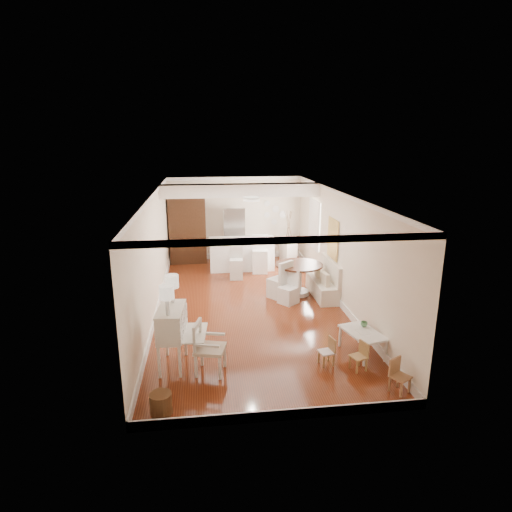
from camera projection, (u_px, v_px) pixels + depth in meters
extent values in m
plane|color=maroon|center=(249.00, 306.00, 10.64)|extent=(9.00, 9.00, 0.00)
cube|color=white|center=(249.00, 194.00, 9.90)|extent=(4.50, 9.00, 0.04)
cube|color=#EEE0C9|center=(235.00, 218.00, 14.57)|extent=(4.50, 0.04, 2.80)
cube|color=#EEE0C9|center=(284.00, 335.00, 5.97)|extent=(4.50, 0.04, 2.80)
cube|color=#EEE0C9|center=(154.00, 255.00, 10.00)|extent=(0.04, 9.00, 2.80)
cube|color=#EEE0C9|center=(340.00, 249.00, 10.54)|extent=(0.04, 9.00, 2.80)
cube|color=white|center=(241.00, 190.00, 12.05)|extent=(4.50, 0.45, 0.36)
cube|color=tan|center=(333.00, 239.00, 10.97)|extent=(0.04, 0.84, 1.04)
cube|color=white|center=(315.00, 224.00, 12.79)|extent=(0.04, 1.10, 1.40)
cylinder|color=#381E11|center=(199.00, 206.00, 14.29)|extent=(0.30, 0.03, 0.30)
cylinder|color=white|center=(251.00, 199.00, 9.43)|extent=(0.36, 0.36, 0.08)
cube|color=white|center=(172.00, 337.00, 7.72)|extent=(0.97, 0.98, 1.14)
cube|color=silver|center=(210.00, 348.00, 7.54)|extent=(0.66, 0.66, 0.95)
cylinder|color=#58351B|center=(161.00, 404.00, 6.47)|extent=(0.34, 0.34, 0.34)
cube|color=white|center=(362.00, 343.00, 8.26)|extent=(0.76, 1.03, 0.46)
cube|color=tan|center=(359.00, 356.00, 7.67)|extent=(0.33, 0.33, 0.54)
cube|color=#9B7346|center=(326.00, 351.00, 7.85)|extent=(0.30, 0.30, 0.53)
cube|color=#A4714A|center=(400.00, 376.00, 6.98)|extent=(0.38, 0.38, 0.58)
cube|color=silver|center=(323.00, 278.00, 11.23)|extent=(0.52, 1.60, 0.98)
cylinder|color=#432215|center=(299.00, 279.00, 11.34)|extent=(1.30, 1.30, 0.85)
cube|color=white|center=(289.00, 287.00, 10.74)|extent=(0.58, 0.57, 0.85)
cube|color=silver|center=(280.00, 279.00, 11.11)|extent=(0.69, 0.69, 1.02)
cube|color=white|center=(242.00, 254.00, 13.48)|extent=(2.05, 0.65, 1.03)
cube|color=silver|center=(236.00, 263.00, 12.62)|extent=(0.41, 0.41, 0.95)
cube|color=white|center=(260.00, 254.00, 13.19)|extent=(0.51, 0.51, 1.16)
cube|color=#381E11|center=(188.00, 229.00, 14.14)|extent=(1.20, 0.60, 2.30)
imported|color=silver|center=(245.00, 235.00, 14.41)|extent=(0.75, 0.65, 1.80)
cube|color=silver|center=(288.00, 252.00, 14.25)|extent=(0.46, 0.84, 0.76)
imported|color=#579561|center=(364.00, 324.00, 8.41)|extent=(0.16, 0.16, 0.10)
imported|color=silver|center=(288.00, 238.00, 14.10)|extent=(0.18, 0.18, 0.18)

